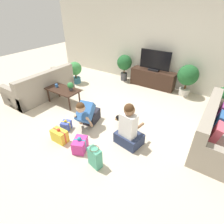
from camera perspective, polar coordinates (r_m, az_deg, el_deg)
name	(u,v)px	position (r m, az deg, el deg)	size (l,w,h in m)	color
ground_plane	(110,117)	(4.47, -0.57, -1.59)	(16.00, 16.00, 0.00)	beige
wall_back	(156,45)	(6.17, 14.24, 20.41)	(8.40, 0.06, 2.60)	beige
sofa_left	(42,87)	(5.77, -21.94, 7.52)	(0.90, 1.94, 0.82)	gray
sofa_right	(221,133)	(4.13, 31.92, -5.78)	(0.90, 1.94, 0.82)	gray
coffee_table	(63,91)	(5.10, -15.78, 6.65)	(0.97, 0.50, 0.44)	#382319
tv_console	(153,79)	(6.17, 13.10, 10.60)	(1.48, 0.41, 0.56)	#382319
tv	(155,62)	(5.98, 13.80, 15.64)	(1.00, 0.20, 0.65)	black
potted_plant_corner_left	(75,71)	(6.37, -11.91, 13.09)	(0.45, 0.45, 0.75)	#336B84
potted_plant_back_left	(124,64)	(6.45, 4.07, 15.37)	(0.53, 0.53, 0.92)	#4C4C51
potted_plant_back_right	(188,77)	(5.75, 23.46, 10.55)	(0.61, 0.61, 0.95)	beige
potted_plant_corner_right	(223,98)	(5.21, 32.47, 3.93)	(0.41, 0.41, 0.73)	#4C4C51
person_kneeling	(87,113)	(4.04, -8.04, -0.49)	(0.48, 0.78, 0.76)	#23232D
person_sitting	(129,130)	(3.49, 5.52, -5.76)	(0.58, 0.53, 0.96)	#283351
dog	(123,117)	(4.12, 3.75, -1.67)	(0.26, 0.50, 0.31)	black
gift_box_a	(80,145)	(3.54, -10.40, -10.48)	(0.34, 0.39, 0.32)	#CC3389
gift_box_b	(60,136)	(3.84, -16.74, -7.41)	(0.35, 0.20, 0.33)	yellow
gift_box_c	(66,125)	(4.15, -14.74, -4.21)	(0.25, 0.27, 0.26)	#3D51BC
gift_bag_a	(95,157)	(3.17, -5.58, -14.52)	(0.28, 0.19, 0.42)	#4CA384
mug	(57,86)	(5.23, -17.67, 8.21)	(0.12, 0.08, 0.09)	#386BAD
tabletop_plant	(70,86)	(4.91, -13.41, 8.29)	(0.17, 0.17, 0.22)	#4C4C51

